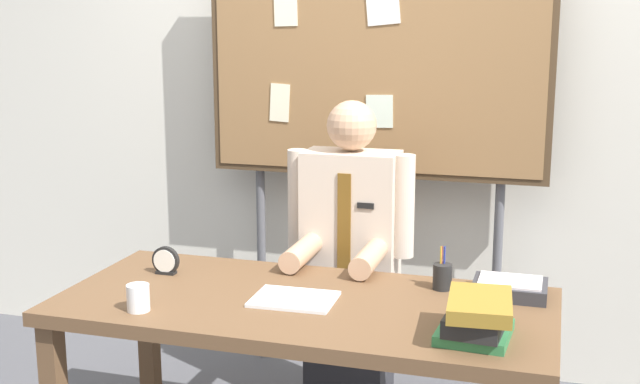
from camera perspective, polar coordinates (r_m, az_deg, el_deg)
name	(u,v)px	position (r m, az deg, el deg)	size (l,w,h in m)	color
back_wall	(384,97)	(3.96, 4.56, 6.72)	(6.40, 0.08, 2.70)	silver
desk	(304,323)	(2.90, -1.13, -9.23)	(1.75, 0.80, 0.74)	brown
person	(350,273)	(3.49, 2.13, -5.75)	(0.55, 0.56, 1.39)	#2D2D33
bulletin_board	(375,66)	(3.75, 3.92, 8.86)	(1.60, 0.09, 2.07)	#4C3823
book_stack	(477,318)	(2.56, 11.05, -8.73)	(0.24, 0.30, 0.14)	#337F47
open_notebook	(294,299)	(2.86, -1.85, -7.58)	(0.29, 0.22, 0.01)	white
desk_clock	(166,262)	(3.20, -10.86, -4.86)	(0.11, 0.04, 0.11)	black
coffee_mug	(138,298)	(2.82, -12.73, -7.31)	(0.08, 0.08, 0.09)	white
pen_holder	(442,276)	(3.00, 8.65, -5.91)	(0.07, 0.07, 0.16)	#262626
paper_tray	(510,288)	(2.99, 13.28, -6.62)	(0.26, 0.20, 0.06)	#333338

